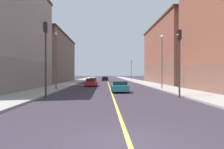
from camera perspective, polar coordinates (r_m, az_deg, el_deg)
ground_plane at (r=7.06m, az=4.41°, el=-17.41°), size 400.00×400.00×0.00m
sidewalk_left at (r=56.46m, az=7.29°, el=-1.88°), size 3.90×168.00×0.15m
sidewalk_right at (r=56.24m, az=-9.64°, el=-1.89°), size 3.90×168.00×0.15m
lane_center_stripe at (r=55.74m, az=-1.16°, el=-1.98°), size 0.16×154.00×0.01m
building_left_mid at (r=48.56m, az=16.34°, el=5.50°), size 8.63×25.69×13.23m
building_right_midblock at (r=55.33m, az=-16.26°, el=4.07°), size 8.63×26.18×11.72m
traffic_light_left_near at (r=19.94m, az=17.71°, el=5.34°), size 0.40×0.32×6.07m
traffic_light_right_near at (r=19.53m, az=-17.52°, el=6.46°), size 0.40×0.32×6.67m
street_lamp_left_near at (r=29.29m, az=13.34°, el=4.84°), size 0.36×0.36×7.19m
street_lamp_right_near at (r=27.82m, az=-14.86°, el=5.15°), size 0.36×0.36×7.25m
street_lamp_left_far at (r=61.79m, az=5.23°, el=1.98°), size 0.36×0.36×6.34m
car_orange at (r=48.43m, az=-5.12°, el=-1.58°), size 1.90×4.56×1.26m
car_red at (r=36.15m, az=-5.65°, el=-2.16°), size 1.89×4.51×1.34m
car_black at (r=61.82m, az=-1.93°, el=-1.16°), size 1.96×4.43×1.32m
car_teal at (r=24.41m, az=2.07°, el=-3.33°), size 1.90×4.09×1.29m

